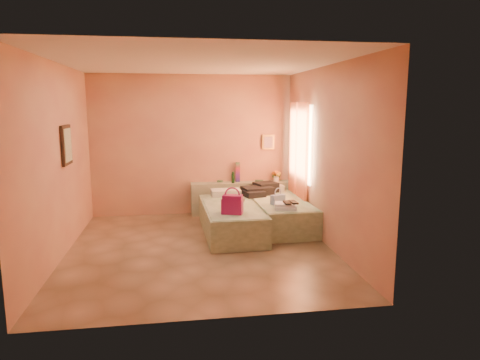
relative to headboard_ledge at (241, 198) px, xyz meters
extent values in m
plane|color=#9F805F|center=(-0.98, -2.10, -0.33)|extent=(4.50, 4.50, 0.00)
cube|color=tan|center=(-0.98, 0.15, 1.07)|extent=(4.00, 0.02, 2.80)
cube|color=tan|center=(-2.98, -2.10, 1.07)|extent=(0.02, 4.50, 2.80)
cube|color=tan|center=(1.02, -2.10, 1.07)|extent=(0.02, 4.50, 2.80)
cube|color=silver|center=(-0.98, -2.10, 2.47)|extent=(4.00, 4.50, 0.02)
cube|color=#FFDC9E|center=(1.00, -0.85, 1.18)|extent=(0.02, 1.10, 1.40)
cube|color=#F66C3A|center=(0.96, -1.00, 0.82)|extent=(0.05, 0.55, 2.20)
cube|color=#F66C3A|center=(0.96, -0.40, 0.82)|extent=(0.05, 0.45, 2.20)
cube|color=black|center=(-2.95, -1.70, 1.28)|extent=(0.04, 0.50, 0.60)
cube|color=gold|center=(0.57, 0.12, 1.12)|extent=(0.25, 0.04, 0.30)
cube|color=#98A385|center=(0.00, 0.00, 0.00)|extent=(2.05, 0.30, 0.65)
cube|color=#B2C49D|center=(-0.39, -1.37, -0.08)|extent=(0.95, 2.02, 0.50)
cube|color=#B2C49D|center=(0.52, -1.05, -0.08)|extent=(0.95, 2.02, 0.50)
cylinder|color=#153A1A|center=(-0.18, -0.08, 0.43)|extent=(0.07, 0.07, 0.22)
cube|color=#921154|center=(-0.06, 0.08, 0.52)|extent=(0.10, 0.10, 0.40)
cylinder|color=#4D8D60|center=(-0.43, 0.09, 0.34)|extent=(0.16, 0.16, 0.03)
cube|color=#294D35|center=(0.38, 0.04, 0.34)|extent=(0.19, 0.16, 0.03)
cube|color=white|center=(0.73, 0.01, 0.46)|extent=(0.26, 0.26, 0.26)
cube|color=#921154|center=(-0.45, -1.95, 0.33)|extent=(0.37, 0.28, 0.30)
cube|color=tan|center=(-0.29, -1.01, 0.20)|extent=(0.36, 0.30, 0.06)
cube|color=black|center=(0.29, -0.52, 0.27)|extent=(0.74, 0.74, 0.19)
cube|color=#425AA0|center=(0.42, -1.40, 0.26)|extent=(0.28, 0.20, 0.16)
cube|color=white|center=(0.48, -1.78, 0.23)|extent=(0.42, 0.39, 0.10)
cube|color=black|center=(0.54, -1.81, 0.29)|extent=(0.20, 0.26, 0.03)
camera|label=1|loc=(-1.32, -8.47, 1.86)|focal=32.00mm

